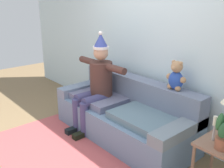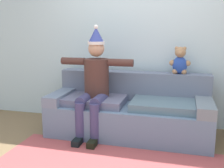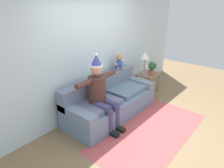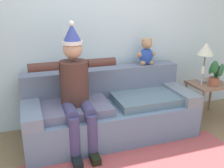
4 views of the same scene
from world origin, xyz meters
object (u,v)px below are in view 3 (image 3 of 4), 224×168
object	(u,v)px
couch	(110,101)
person_seated	(101,92)
teddy_bear	(119,63)
candle_short	(150,67)
table_lamp	(145,56)
candle_tall	(146,69)
potted_plant	(152,68)
side_table	(148,77)

from	to	relation	value
couch	person_seated	size ratio (longest dim) A/B	1.45
teddy_bear	person_seated	bearing A→B (deg)	-158.56
teddy_bear	candle_short	distance (m)	1.12
person_seated	teddy_bear	xyz separation A→B (m)	(1.10, 0.43, 0.25)
table_lamp	candle_tall	world-z (taller)	table_lamp
couch	potted_plant	distance (m)	1.59
potted_plant	candle_tall	bearing A→B (deg)	149.71
couch	potted_plant	bearing A→B (deg)	-5.16
couch	side_table	distance (m)	1.54
teddy_bear	potted_plant	distance (m)	1.01
teddy_bear	candle_short	world-z (taller)	teddy_bear
couch	table_lamp	distance (m)	1.64
teddy_bear	candle_short	xyz separation A→B (m)	(1.04, -0.26, -0.32)
teddy_bear	candle_tall	bearing A→B (deg)	-23.36
potted_plant	table_lamp	bearing A→B (deg)	101.82
couch	side_table	xyz separation A→B (m)	(1.54, -0.03, 0.14)
potted_plant	candle_short	world-z (taller)	potted_plant
side_table	candle_short	distance (m)	0.27
candle_tall	candle_short	size ratio (longest dim) A/B	1.27
table_lamp	potted_plant	bearing A→B (deg)	-78.18
person_seated	side_table	distance (m)	2.02
side_table	potted_plant	bearing A→B (deg)	-92.44
couch	table_lamp	xyz separation A→B (m)	(1.49, 0.06, 0.69)
potted_plant	candle_short	bearing A→B (deg)	43.14
potted_plant	candle_short	xyz separation A→B (m)	(0.16, 0.15, -0.05)
person_seated	candle_short	world-z (taller)	person_seated
couch	candle_short	distance (m)	1.73
couch	candle_short	world-z (taller)	couch
side_table	couch	bearing A→B (deg)	178.77
person_seated	candle_tall	world-z (taller)	person_seated
teddy_bear	candle_short	size ratio (longest dim) A/B	1.78
potted_plant	person_seated	bearing A→B (deg)	-179.20
candle_short	side_table	bearing A→B (deg)	-165.12
side_table	candle_tall	size ratio (longest dim) A/B	2.01
side_table	potted_plant	distance (m)	0.30
teddy_bear	candle_tall	xyz separation A→B (m)	(0.74, -0.32, -0.28)
table_lamp	candle_short	distance (m)	0.39
table_lamp	candle_short	world-z (taller)	table_lamp
side_table	candle_short	xyz separation A→B (m)	(0.15, 0.04, 0.22)
potted_plant	candle_short	size ratio (longest dim) A/B	1.79
couch	teddy_bear	distance (m)	0.98
table_lamp	side_table	bearing A→B (deg)	-64.01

